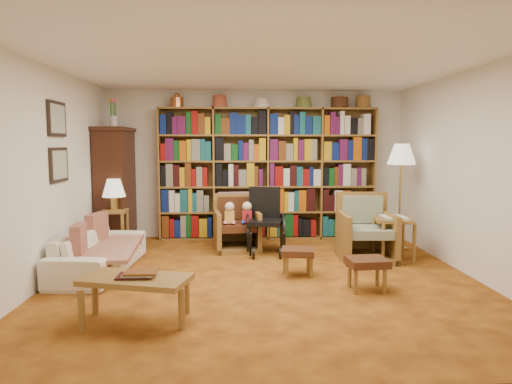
{
  "coord_description": "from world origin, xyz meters",
  "views": [
    {
      "loc": [
        -0.33,
        -5.33,
        1.6
      ],
      "look_at": [
        -0.07,
        0.6,
        0.97
      ],
      "focal_mm": 32.0,
      "sensor_mm": 36.0,
      "label": 1
    }
  ],
  "objects": [
    {
      "name": "sofa_throw",
      "position": [
        -2.0,
        0.36,
        0.3
      ],
      "size": [
        0.94,
        1.6,
        0.04
      ],
      "primitive_type": "cube",
      "rotation": [
        0.0,
        0.0,
        0.08
      ],
      "color": "#C0B48C",
      "rests_on": "sofa"
    },
    {
      "name": "wall_left",
      "position": [
        -2.5,
        0.0,
        1.25
      ],
      "size": [
        0.0,
        5.0,
        5.0
      ],
      "primitive_type": "plane",
      "rotation": [
        1.57,
        0.0,
        1.57
      ],
      "color": "white",
      "rests_on": "floor"
    },
    {
      "name": "side_table_lamp",
      "position": [
        -2.15,
        1.5,
        0.44
      ],
      "size": [
        0.39,
        0.39,
        0.62
      ],
      "color": "olive",
      "rests_on": "floor"
    },
    {
      "name": "floor_lamp",
      "position": [
        2.15,
        1.42,
        1.38
      ],
      "size": [
        0.43,
        0.43,
        1.61
      ],
      "color": "#B48C39",
      "rests_on": "floor"
    },
    {
      "name": "footstool_a",
      "position": [
        0.42,
        0.08,
        0.27
      ],
      "size": [
        0.44,
        0.39,
        0.33
      ],
      "color": "#482613",
      "rests_on": "floor"
    },
    {
      "name": "side_table_papers",
      "position": [
        1.84,
        0.78,
        0.48
      ],
      "size": [
        0.59,
        0.59,
        0.61
      ],
      "color": "olive",
      "rests_on": "floor"
    },
    {
      "name": "sofa",
      "position": [
        -2.05,
        0.36,
        0.26
      ],
      "size": [
        1.82,
        0.82,
        0.52
      ],
      "primitive_type": "imported",
      "rotation": [
        0.0,
        0.0,
        1.5
      ],
      "color": "#F3E6CE",
      "rests_on": "floor"
    },
    {
      "name": "wall_back",
      "position": [
        0.0,
        2.5,
        1.25
      ],
      "size": [
        5.0,
        0.0,
        5.0
      ],
      "primitive_type": "plane",
      "rotation": [
        1.57,
        0.0,
        0.0
      ],
      "color": "white",
      "rests_on": "floor"
    },
    {
      "name": "wheelchair",
      "position": [
        0.09,
        1.29,
        0.44
      ],
      "size": [
        0.56,
        0.77,
        0.96
      ],
      "color": "black",
      "rests_on": "floor"
    },
    {
      "name": "ceiling",
      "position": [
        0.0,
        0.0,
        2.5
      ],
      "size": [
        5.0,
        5.0,
        0.0
      ],
      "primitive_type": "plane",
      "rotation": [
        3.14,
        0.0,
        0.0
      ],
      "color": "white",
      "rests_on": "wall_back"
    },
    {
      "name": "footstool_b",
      "position": [
        1.1,
        -0.51,
        0.29
      ],
      "size": [
        0.45,
        0.39,
        0.36
      ],
      "color": "#482613",
      "rests_on": "floor"
    },
    {
      "name": "armchair_sage",
      "position": [
        1.47,
        0.9,
        0.35
      ],
      "size": [
        0.75,
        0.78,
        0.91
      ],
      "color": "olive",
      "rests_on": "floor"
    },
    {
      "name": "floor",
      "position": [
        0.0,
        0.0,
        0.0
      ],
      "size": [
        5.0,
        5.0,
        0.0
      ],
      "primitive_type": "plane",
      "color": "#B0681B",
      "rests_on": "ground"
    },
    {
      "name": "armchair_leather",
      "position": [
        -0.32,
        1.57,
        0.35
      ],
      "size": [
        0.75,
        0.78,
        0.85
      ],
      "color": "olive",
      "rests_on": "floor"
    },
    {
      "name": "curio_cabinet",
      "position": [
        -2.25,
        2.0,
        0.95
      ],
      "size": [
        0.5,
        0.95,
        2.4
      ],
      "color": "#381B0F",
      "rests_on": "floor"
    },
    {
      "name": "framed_pictures",
      "position": [
        -2.48,
        0.3,
        1.62
      ],
      "size": [
        0.03,
        0.52,
        0.97
      ],
      "color": "black",
      "rests_on": "wall_left"
    },
    {
      "name": "table_lamp",
      "position": [
        -2.15,
        1.5,
        0.93
      ],
      "size": [
        0.34,
        0.34,
        0.46
      ],
      "color": "#B48C39",
      "rests_on": "side_table_lamp"
    },
    {
      "name": "bookshelf",
      "position": [
        0.2,
        2.33,
        1.17
      ],
      "size": [
        3.6,
        0.3,
        2.42
      ],
      "color": "olive",
      "rests_on": "floor"
    },
    {
      "name": "coffee_table",
      "position": [
        -1.23,
        -1.31,
        0.36
      ],
      "size": [
        1.03,
        0.7,
        0.47
      ],
      "color": "olive",
      "rests_on": "floor"
    },
    {
      "name": "wall_front",
      "position": [
        0.0,
        -2.5,
        1.25
      ],
      "size": [
        5.0,
        0.0,
        5.0
      ],
      "primitive_type": "plane",
      "rotation": [
        -1.57,
        0.0,
        0.0
      ],
      "color": "white",
      "rests_on": "floor"
    },
    {
      "name": "wall_right",
      "position": [
        2.5,
        0.0,
        1.25
      ],
      "size": [
        0.0,
        5.0,
        5.0
      ],
      "primitive_type": "plane",
      "rotation": [
        1.57,
        0.0,
        -1.57
      ],
      "color": "white",
      "rests_on": "floor"
    },
    {
      "name": "cushion_right",
      "position": [
        -2.18,
        0.01,
        0.45
      ],
      "size": [
        0.17,
        0.39,
        0.38
      ],
      "primitive_type": "cube",
      "rotation": [
        0.0,
        0.0,
        0.12
      ],
      "color": "maroon",
      "rests_on": "sofa"
    },
    {
      "name": "cushion_left",
      "position": [
        -2.18,
        0.71,
        0.45
      ],
      "size": [
        0.21,
        0.42,
        0.4
      ],
      "primitive_type": "cube",
      "rotation": [
        0.0,
        0.0,
        -0.21
      ],
      "color": "maroon",
      "rests_on": "sofa"
    }
  ]
}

